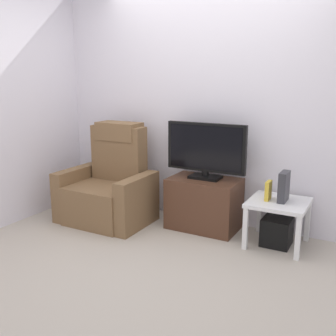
{
  "coord_description": "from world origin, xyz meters",
  "views": [
    {
      "loc": [
        1.63,
        -2.84,
        1.59
      ],
      "look_at": [
        -0.19,
        0.5,
        0.7
      ],
      "focal_mm": 42.2,
      "sensor_mm": 36.0,
      "label": 1
    }
  ],
  "objects_px": {
    "game_console": "(284,187)",
    "side_table": "(278,208)",
    "tv_stand": "(204,203)",
    "book_upright": "(268,191)",
    "recliner_armchair": "(109,187)",
    "television": "(206,150)",
    "subwoofer_box": "(277,232)"
  },
  "relations": [
    {
      "from": "game_console",
      "to": "side_table",
      "type": "bearing_deg",
      "value": -164.05
    },
    {
      "from": "tv_stand",
      "to": "book_upright",
      "type": "xyz_separation_m",
      "value": [
        0.69,
        -0.09,
        0.26
      ]
    },
    {
      "from": "recliner_armchair",
      "to": "side_table",
      "type": "relative_size",
      "value": 2.0
    },
    {
      "from": "side_table",
      "to": "game_console",
      "type": "distance_m",
      "value": 0.21
    },
    {
      "from": "tv_stand",
      "to": "side_table",
      "type": "bearing_deg",
      "value": -4.85
    },
    {
      "from": "tv_stand",
      "to": "television",
      "type": "height_order",
      "value": "television"
    },
    {
      "from": "television",
      "to": "game_console",
      "type": "relative_size",
      "value": 3.03
    },
    {
      "from": "game_console",
      "to": "book_upright",
      "type": "bearing_deg",
      "value": -167.47
    },
    {
      "from": "television",
      "to": "recliner_armchair",
      "type": "xyz_separation_m",
      "value": [
        -1.04,
        -0.28,
        -0.48
      ]
    },
    {
      "from": "tv_stand",
      "to": "book_upright",
      "type": "distance_m",
      "value": 0.75
    },
    {
      "from": "tv_stand",
      "to": "television",
      "type": "bearing_deg",
      "value": 90.0
    },
    {
      "from": "television",
      "to": "side_table",
      "type": "height_order",
      "value": "television"
    },
    {
      "from": "television",
      "to": "recliner_armchair",
      "type": "relative_size",
      "value": 0.8
    },
    {
      "from": "tv_stand",
      "to": "television",
      "type": "relative_size",
      "value": 0.85
    },
    {
      "from": "recliner_armchair",
      "to": "side_table",
      "type": "bearing_deg",
      "value": 10.69
    },
    {
      "from": "book_upright",
      "to": "game_console",
      "type": "bearing_deg",
      "value": 12.53
    },
    {
      "from": "side_table",
      "to": "tv_stand",
      "type": "bearing_deg",
      "value": 175.15
    },
    {
      "from": "television",
      "to": "side_table",
      "type": "relative_size",
      "value": 1.59
    },
    {
      "from": "recliner_armchair",
      "to": "television",
      "type": "bearing_deg",
      "value": 19.72
    },
    {
      "from": "television",
      "to": "recliner_armchair",
      "type": "distance_m",
      "value": 1.18
    },
    {
      "from": "side_table",
      "to": "subwoofer_box",
      "type": "xyz_separation_m",
      "value": [
        0.0,
        0.0,
        -0.24
      ]
    },
    {
      "from": "tv_stand",
      "to": "recliner_armchair",
      "type": "distance_m",
      "value": 1.08
    },
    {
      "from": "television",
      "to": "side_table",
      "type": "xyz_separation_m",
      "value": [
        0.79,
        -0.09,
        -0.47
      ]
    },
    {
      "from": "television",
      "to": "recliner_armchair",
      "type": "height_order",
      "value": "television"
    },
    {
      "from": "television",
      "to": "book_upright",
      "type": "distance_m",
      "value": 0.77
    },
    {
      "from": "subwoofer_box",
      "to": "recliner_armchair",
      "type": "bearing_deg",
      "value": -173.96
    },
    {
      "from": "side_table",
      "to": "book_upright",
      "type": "bearing_deg",
      "value": -168.69
    },
    {
      "from": "tv_stand",
      "to": "subwoofer_box",
      "type": "bearing_deg",
      "value": -4.85
    },
    {
      "from": "subwoofer_box",
      "to": "game_console",
      "type": "relative_size",
      "value": 0.95
    },
    {
      "from": "television",
      "to": "subwoofer_box",
      "type": "height_order",
      "value": "television"
    },
    {
      "from": "tv_stand",
      "to": "game_console",
      "type": "height_order",
      "value": "game_console"
    },
    {
      "from": "recliner_armchair",
      "to": "game_console",
      "type": "xyz_separation_m",
      "value": [
        1.87,
        0.2,
        0.21
      ]
    }
  ]
}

